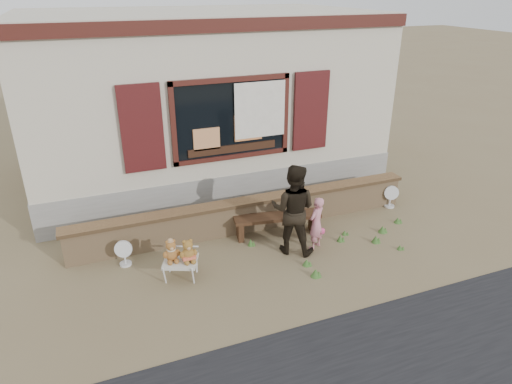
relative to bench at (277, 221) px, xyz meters
name	(u,v)px	position (x,y,z in m)	size (l,w,h in m)	color
ground	(268,253)	(-0.44, -0.57, -0.32)	(80.00, 80.00, 0.00)	brown
shopfront	(199,96)	(-0.44, 3.92, 1.68)	(8.04, 5.13, 4.00)	#BFB29A
brick_wall	(249,214)	(-0.44, 0.43, 0.02)	(7.10, 0.36, 0.67)	tan
bench	(277,221)	(0.00, 0.00, 0.00)	(1.75, 0.64, 0.44)	#321E11
folding_chair	(181,262)	(-2.10, -0.73, -0.01)	(0.70, 0.67, 0.34)	beige
teddy_bear_left	(171,250)	(-2.23, -0.68, 0.22)	(0.29, 0.25, 0.40)	brown
teddy_bear_right	(188,250)	(-1.97, -0.78, 0.23)	(0.30, 0.26, 0.41)	brown
child	(316,223)	(0.47, -0.69, 0.20)	(0.38, 0.25, 1.04)	pink
adult	(293,209)	(0.02, -0.63, 0.54)	(0.83, 0.65, 1.71)	black
fan_left	(124,253)	(-2.94, 0.01, -0.07)	(0.32, 0.21, 0.50)	silver
fan_right	(390,196)	(2.85, 0.23, -0.06)	(0.34, 0.22, 0.52)	silver
grass_tufts	(349,243)	(1.09, -0.90, -0.25)	(3.32, 1.49, 0.15)	#396127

